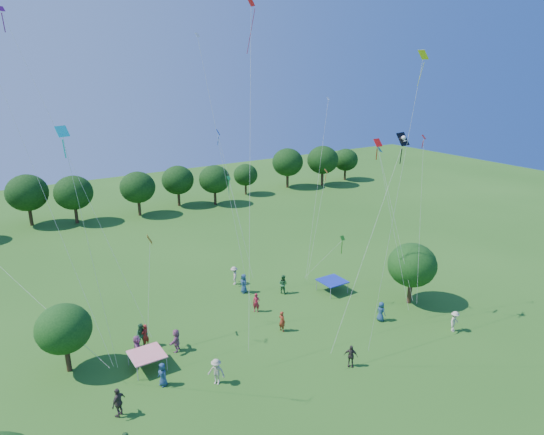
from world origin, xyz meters
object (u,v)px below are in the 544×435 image
at_px(tent_blue, 332,281).
at_px(pirate_kite, 401,146).
at_px(red_high_kite, 250,76).
at_px(near_tree_east, 412,265).
at_px(tent_red_stripe, 147,354).
at_px(near_tree_north, 64,329).

height_order(tent_blue, pirate_kite, pirate_kite).
distance_m(pirate_kite, red_high_kite, 11.78).
bearing_deg(tent_blue, red_high_kite, -173.43).
distance_m(near_tree_east, tent_blue, 7.21).
bearing_deg(red_high_kite, tent_red_stripe, -172.34).
bearing_deg(tent_red_stripe, near_tree_east, -7.83).
xyz_separation_m(near_tree_north, pirate_kite, (22.86, -6.87, 10.98)).
height_order(near_tree_north, tent_blue, near_tree_north).
bearing_deg(tent_blue, near_tree_north, 179.21).
relative_size(tent_red_stripe, pirate_kite, 0.16).
bearing_deg(near_tree_north, red_high_kite, -5.59).
distance_m(tent_red_stripe, pirate_kite, 22.94).
distance_m(tent_blue, pirate_kite, 14.67).
bearing_deg(tent_red_stripe, red_high_kite, 7.66).
xyz_separation_m(near_tree_north, near_tree_east, (26.76, -5.62, 0.34)).
relative_size(near_tree_east, tent_red_stripe, 2.45).
xyz_separation_m(pirate_kite, red_high_kite, (-9.21, 5.53, 4.83)).
distance_m(near_tree_north, near_tree_east, 27.34).
bearing_deg(near_tree_north, tent_blue, -0.79).
bearing_deg(pirate_kite, tent_red_stripe, 166.77).
bearing_deg(near_tree_east, tent_red_stripe, 172.17).
height_order(near_tree_east, tent_blue, near_tree_east).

